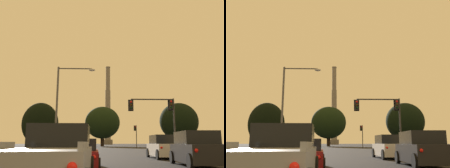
% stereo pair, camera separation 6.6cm
% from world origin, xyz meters
% --- Properties ---
extents(sedan_left_lane_second, '(2.10, 4.75, 1.43)m').
position_xyz_m(sedan_left_lane_second, '(-2.96, 10.91, 0.67)').
color(sedan_left_lane_second, maroon).
rests_on(sedan_left_lane_second, ground_plane).
extents(suv_right_lane_second, '(2.28, 4.97, 1.86)m').
position_xyz_m(suv_right_lane_second, '(3.34, 12.36, 0.90)').
color(suv_right_lane_second, black).
rests_on(suv_right_lane_second, ground_plane).
extents(suv_right_lane_front, '(2.20, 4.94, 1.86)m').
position_xyz_m(suv_right_lane_front, '(3.16, 19.50, 0.90)').
color(suv_right_lane_front, silver).
rests_on(suv_right_lane_front, ground_plane).
extents(pickup_truck_left_lane_third, '(2.25, 5.53, 1.82)m').
position_xyz_m(pickup_truck_left_lane_third, '(-3.20, 5.22, 0.80)').
color(pickup_truck_left_lane_third, gray).
rests_on(pickup_truck_left_lane_third, ground_plane).
extents(traffic_light_overhead_right, '(5.12, 0.50, 5.93)m').
position_xyz_m(traffic_light_overhead_right, '(4.22, 25.66, 4.53)').
color(traffic_light_overhead_right, '#2D2D30').
rests_on(traffic_light_overhead_right, ground_plane).
extents(traffic_light_far_right, '(0.78, 0.50, 5.34)m').
position_xyz_m(traffic_light_far_right, '(6.20, 61.30, 3.52)').
color(traffic_light_far_right, '#2D2D30').
rests_on(traffic_light_far_right, ground_plane).
extents(street_lamp, '(3.78, 0.36, 8.67)m').
position_xyz_m(street_lamp, '(-5.68, 23.21, 5.37)').
color(street_lamp, '#56565B').
rests_on(street_lamp, ground_plane).
extents(smokestack, '(6.44, 6.44, 53.14)m').
position_xyz_m(smokestack, '(1.83, 174.22, 20.82)').
color(smokestack, slate).
rests_on(smokestack, ground_plane).
extents(treeline_center_left, '(12.90, 11.61, 14.41)m').
position_xyz_m(treeline_center_left, '(23.82, 85.21, 8.17)').
color(treeline_center_left, black).
rests_on(treeline_center_left, ground_plane).
extents(treeline_far_left, '(12.27, 11.04, 13.76)m').
position_xyz_m(treeline_far_left, '(-1.80, 90.68, 8.15)').
color(treeline_far_left, black).
rests_on(treeline_far_left, ground_plane).
extents(treeline_left_mid, '(11.71, 10.53, 14.13)m').
position_xyz_m(treeline_left_mid, '(-22.06, 84.42, 7.24)').
color(treeline_left_mid, black).
rests_on(treeline_left_mid, ground_plane).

